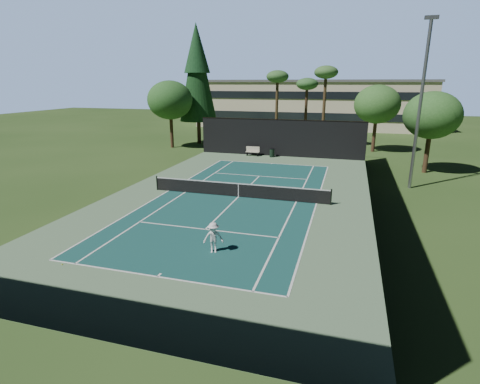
% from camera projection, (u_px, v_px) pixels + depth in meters
% --- Properties ---
extents(ground, '(160.00, 160.00, 0.00)m').
position_uv_depth(ground, '(238.00, 197.00, 26.59)').
color(ground, '#2C491B').
rests_on(ground, ground).
extents(apron_slab, '(18.00, 32.00, 0.01)m').
position_uv_depth(apron_slab, '(238.00, 197.00, 26.59)').
color(apron_slab, '#5C7F58').
rests_on(apron_slab, ground).
extents(court_surface, '(10.97, 23.77, 0.01)m').
position_uv_depth(court_surface, '(238.00, 197.00, 26.59)').
color(court_surface, '#174A46').
rests_on(court_surface, ground).
extents(court_lines, '(11.07, 23.87, 0.01)m').
position_uv_depth(court_lines, '(238.00, 197.00, 26.59)').
color(court_lines, white).
rests_on(court_lines, ground).
extents(tennis_net, '(12.90, 0.10, 1.10)m').
position_uv_depth(tennis_net, '(238.00, 190.00, 26.43)').
color(tennis_net, black).
rests_on(tennis_net, ground).
extents(fence, '(18.04, 32.05, 4.03)m').
position_uv_depth(fence, '(239.00, 169.00, 26.09)').
color(fence, black).
rests_on(fence, ground).
extents(player, '(1.12, 0.88, 1.52)m').
position_uv_depth(player, '(213.00, 238.00, 17.73)').
color(player, white).
rests_on(player, ground).
extents(tennis_ball_a, '(0.06, 0.06, 0.06)m').
position_uv_depth(tennis_ball_a, '(62.00, 264.00, 16.67)').
color(tennis_ball_a, '#ECF337').
rests_on(tennis_ball_a, ground).
extents(tennis_ball_b, '(0.07, 0.07, 0.07)m').
position_uv_depth(tennis_ball_b, '(249.00, 191.00, 27.88)').
color(tennis_ball_b, '#B7D22F').
rests_on(tennis_ball_b, ground).
extents(tennis_ball_c, '(0.06, 0.06, 0.06)m').
position_uv_depth(tennis_ball_c, '(248.00, 184.00, 29.75)').
color(tennis_ball_c, '#E7F136').
rests_on(tennis_ball_c, ground).
extents(tennis_ball_d, '(0.07, 0.07, 0.07)m').
position_uv_depth(tennis_ball_d, '(178.00, 180.00, 31.13)').
color(tennis_ball_d, '#E6F136').
rests_on(tennis_ball_d, ground).
extents(park_bench, '(1.50, 0.45, 1.02)m').
position_uv_depth(park_bench, '(253.00, 151.00, 41.40)').
color(park_bench, beige).
rests_on(park_bench, ground).
extents(trash_bin, '(0.56, 0.56, 0.95)m').
position_uv_depth(trash_bin, '(272.00, 153.00, 40.72)').
color(trash_bin, black).
rests_on(trash_bin, ground).
extents(pine_tree, '(4.80, 4.80, 15.00)m').
position_uv_depth(pine_tree, '(197.00, 68.00, 47.40)').
color(pine_tree, '#48301E').
rests_on(pine_tree, ground).
extents(palm_a, '(2.80, 2.80, 9.32)m').
position_uv_depth(palm_a, '(277.00, 79.00, 46.93)').
color(palm_a, '#4B3720').
rests_on(palm_a, ground).
extents(palm_b, '(2.80, 2.80, 8.42)m').
position_uv_depth(palm_b, '(307.00, 86.00, 48.06)').
color(palm_b, '#432D1C').
rests_on(palm_b, ground).
extents(palm_c, '(2.80, 2.80, 9.77)m').
position_uv_depth(palm_c, '(326.00, 76.00, 44.27)').
color(palm_c, '#4E3821').
rests_on(palm_c, ground).
extents(decid_tree_a, '(5.12, 5.12, 7.62)m').
position_uv_depth(decid_tree_a, '(377.00, 104.00, 42.63)').
color(decid_tree_a, '#4B3020').
rests_on(decid_tree_a, ground).
extents(decid_tree_b, '(4.80, 4.80, 7.14)m').
position_uv_depth(decid_tree_b, '(432.00, 115.00, 32.44)').
color(decid_tree_b, '#4C3520').
rests_on(decid_tree_b, ground).
extents(decid_tree_c, '(5.44, 5.44, 8.09)m').
position_uv_depth(decid_tree_c, '(170.00, 100.00, 45.32)').
color(decid_tree_c, '#4E3221').
rests_on(decid_tree_c, ground).
extents(campus_building, '(40.50, 12.50, 8.30)m').
position_uv_depth(campus_building, '(311.00, 103.00, 67.75)').
color(campus_building, beige).
rests_on(campus_building, ground).
extents(light_pole, '(0.90, 0.25, 12.22)m').
position_uv_depth(light_pole, '(421.00, 102.00, 27.06)').
color(light_pole, gray).
rests_on(light_pole, ground).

